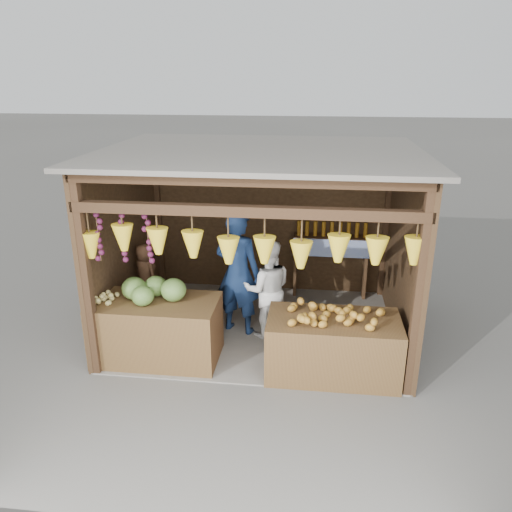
% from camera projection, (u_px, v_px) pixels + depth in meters
% --- Properties ---
extents(ground, '(80.00, 80.00, 0.00)m').
position_uv_depth(ground, '(260.00, 328.00, 7.54)').
color(ground, '#514F49').
rests_on(ground, ground).
extents(stall_structure, '(4.30, 3.30, 2.66)m').
position_uv_depth(stall_structure, '(257.00, 222.00, 6.93)').
color(stall_structure, slate).
rests_on(stall_structure, ground).
extents(back_shelf, '(1.25, 0.32, 1.32)m').
position_uv_depth(back_shelf, '(331.00, 248.00, 8.32)').
color(back_shelf, '#382314').
rests_on(back_shelf, ground).
extents(counter_left, '(1.63, 0.85, 0.84)m').
position_uv_depth(counter_left, '(157.00, 330.00, 6.59)').
color(counter_left, '#51321B').
rests_on(counter_left, ground).
extents(counter_right, '(1.64, 0.85, 0.77)m').
position_uv_depth(counter_right, '(332.00, 346.00, 6.27)').
color(counter_right, '#4B3019').
rests_on(counter_right, ground).
extents(stool, '(0.30, 0.30, 0.28)m').
position_uv_depth(stool, '(149.00, 310.00, 7.78)').
color(stool, black).
rests_on(stool, ground).
extents(man_standing, '(0.78, 0.62, 1.86)m').
position_uv_depth(man_standing, '(238.00, 273.00, 7.13)').
color(man_standing, '#132548').
rests_on(man_standing, ground).
extents(woman_standing, '(0.80, 0.67, 1.46)m').
position_uv_depth(woman_standing, '(268.00, 289.00, 7.08)').
color(woman_standing, white).
rests_on(woman_standing, ground).
extents(vendor_seated, '(0.55, 0.51, 0.95)m').
position_uv_depth(vendor_seated, '(146.00, 274.00, 7.57)').
color(vendor_seated, '#533521').
rests_on(vendor_seated, stool).
extents(melon_pile, '(1.00, 0.50, 0.32)m').
position_uv_depth(melon_pile, '(151.00, 289.00, 6.43)').
color(melon_pile, '#214E14').
rests_on(melon_pile, counter_left).
extents(tanfruit_pile, '(0.34, 0.40, 0.13)m').
position_uv_depth(tanfruit_pile, '(107.00, 297.00, 6.42)').
color(tanfruit_pile, '#9E8A49').
rests_on(tanfruit_pile, counter_left).
extents(mango_pile, '(1.40, 0.64, 0.22)m').
position_uv_depth(mango_pile, '(340.00, 312.00, 6.06)').
color(mango_pile, '#D25D1C').
rests_on(mango_pile, counter_right).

